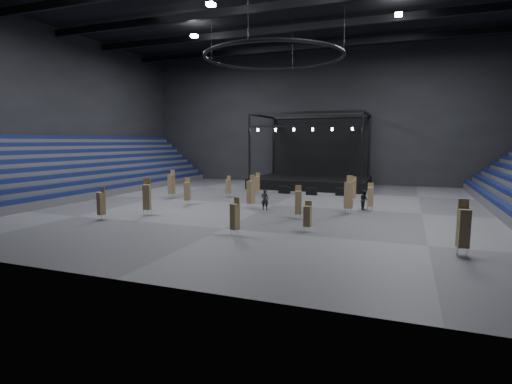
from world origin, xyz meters
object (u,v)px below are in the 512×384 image
(chair_stack_5, at_px, (147,196))
(man_center, at_px, (265,200))
(chair_stack_6, at_px, (351,187))
(chair_stack_13, at_px, (171,184))
(chair_stack_9, at_px, (349,195))
(chair_stack_11, at_px, (235,216))
(chair_stack_1, at_px, (308,216))
(chair_stack_8, at_px, (228,186))
(chair_stack_3, at_px, (370,196))
(chair_stack_10, at_px, (298,202))
(stage, at_px, (313,175))
(flight_case_right, at_px, (341,192))
(chair_stack_4, at_px, (251,192))
(flight_case_left, at_px, (284,190))
(crew_member, at_px, (364,200))
(chair_stack_14, at_px, (463,227))
(flight_case_mid, at_px, (312,191))
(chair_stack_2, at_px, (187,191))
(chair_stack_12, at_px, (257,183))
(chair_stack_0, at_px, (101,203))
(chair_stack_7, at_px, (353,189))

(chair_stack_5, xyz_separation_m, man_center, (7.83, 5.52, -0.60))
(chair_stack_6, height_order, chair_stack_13, chair_stack_13)
(chair_stack_9, distance_m, chair_stack_11, 11.34)
(chair_stack_1, xyz_separation_m, chair_stack_11, (-3.95, -2.46, 0.15))
(chair_stack_1, relative_size, chair_stack_8, 0.90)
(chair_stack_3, relative_size, chair_stack_10, 0.93)
(stage, xyz_separation_m, flight_case_right, (4.77, -7.48, -1.05))
(chair_stack_4, xyz_separation_m, man_center, (1.40, -0.31, -0.59))
(stage, height_order, flight_case_left, stage)
(chair_stack_10, distance_m, crew_member, 7.32)
(flight_case_right, bearing_deg, chair_stack_1, -87.88)
(stage, xyz_separation_m, chair_stack_3, (8.51, -16.33, -0.22))
(flight_case_left, bearing_deg, chair_stack_6, -2.32)
(chair_stack_5, xyz_separation_m, chair_stack_11, (9.17, -3.83, -0.27))
(chair_stack_14, height_order, man_center, chair_stack_14)
(chair_stack_8, bearing_deg, chair_stack_9, -17.58)
(crew_member, bearing_deg, flight_case_mid, 15.92)
(stage, relative_size, chair_stack_2, 5.66)
(chair_stack_9, bearing_deg, chair_stack_12, 155.88)
(chair_stack_11, height_order, man_center, chair_stack_11)
(chair_stack_3, xyz_separation_m, chair_stack_12, (-12.34, 6.31, 0.00))
(chair_stack_12, bearing_deg, chair_stack_3, -31.23)
(man_center, bearing_deg, flight_case_mid, -105.62)
(chair_stack_1, height_order, chair_stack_8, chair_stack_8)
(chair_stack_0, xyz_separation_m, chair_stack_14, (23.73, -1.10, 0.22))
(chair_stack_10, bearing_deg, crew_member, 38.71)
(flight_case_mid, xyz_separation_m, chair_stack_0, (-11.46, -18.99, 0.87))
(chair_stack_14, bearing_deg, man_center, 135.02)
(flight_case_right, height_order, crew_member, crew_member)
(chair_stack_10, height_order, chair_stack_13, chair_stack_13)
(flight_case_left, bearing_deg, chair_stack_9, -51.06)
(flight_case_left, bearing_deg, chair_stack_1, -69.00)
(chair_stack_6, bearing_deg, chair_stack_0, -151.66)
(flight_case_left, height_order, chair_stack_8, chair_stack_8)
(stage, height_order, chair_stack_5, stage)
(chair_stack_3, height_order, chair_stack_10, chair_stack_10)
(stage, bearing_deg, chair_stack_1, -78.07)
(flight_case_mid, relative_size, chair_stack_12, 0.47)
(chair_stack_1, height_order, chair_stack_5, chair_stack_5)
(chair_stack_1, xyz_separation_m, chair_stack_7, (1.10, 14.15, 0.17))
(chair_stack_12, relative_size, man_center, 1.37)
(chair_stack_13, bearing_deg, chair_stack_4, -4.55)
(chair_stack_12, bearing_deg, man_center, -69.95)
(chair_stack_13, bearing_deg, chair_stack_8, 42.77)
(chair_stack_8, bearing_deg, flight_case_mid, 35.86)
(stage, height_order, crew_member, stage)
(chair_stack_13, bearing_deg, chair_stack_7, 25.04)
(flight_case_right, height_order, chair_stack_13, chair_stack_13)
(chair_stack_10, bearing_deg, chair_stack_9, 31.34)
(chair_stack_3, xyz_separation_m, chair_stack_10, (-4.71, -5.49, 0.07))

